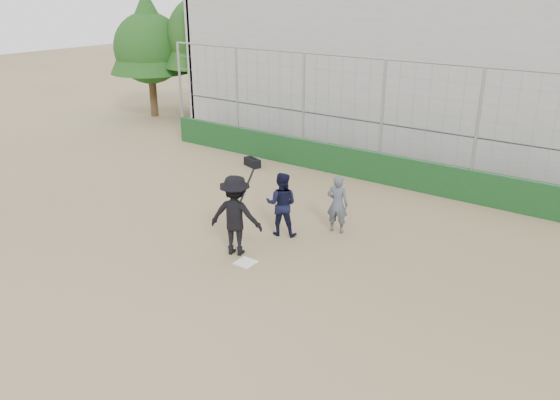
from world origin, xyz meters
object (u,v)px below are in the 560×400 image
Objects in this scene: umpire at (337,207)px; catcher_crouched at (281,214)px; equipment_bag at (252,162)px; batter_at_plate at (236,215)px.

catcher_crouched is at bearing 31.25° from umpire.
equipment_bag is at bearing 135.66° from catcher_crouched.
umpire is at bearing -30.43° from equipment_bag.
batter_at_plate reaches higher than catcher_crouched.
equipment_bag is at bearing 125.03° from batter_at_plate.
catcher_crouched is 0.82× the size of umpire.
catcher_crouched is 1.48m from umpire.
equipment_bag is at bearing -42.60° from umpire.
batter_at_plate is 6.90m from equipment_bag.
umpire is (1.07, 1.02, 0.13)m from catcher_crouched.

